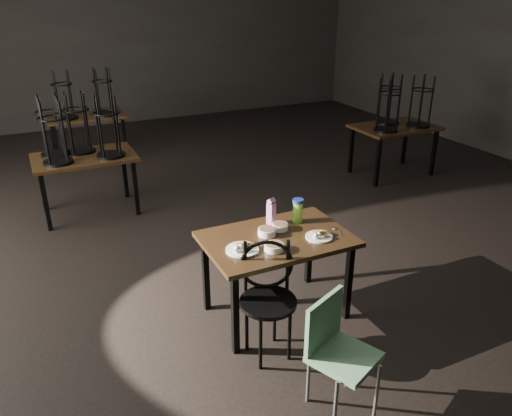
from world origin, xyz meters
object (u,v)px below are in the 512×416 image
main_table (277,245)px  juice_carton (271,212)px  school_chair (336,346)px  bentwood_chair (267,291)px  water_bottle (298,210)px

main_table → juice_carton: 0.32m
juice_carton → school_chair: 1.41m
bentwood_chair → school_chair: bearing=-56.8°
juice_carton → school_chair: bearing=-98.9°
juice_carton → bentwood_chair: size_ratio=0.27×
main_table → water_bottle: 0.39m
water_bottle → main_table: bearing=-148.7°
main_table → school_chair: school_chair is taller
main_table → juice_carton: (0.07, 0.24, 0.19)m
school_chair → main_table: bearing=59.1°
water_bottle → school_chair: water_bottle is taller
main_table → water_bottle: bearing=31.3°
main_table → school_chair: (-0.14, -1.10, -0.17)m
school_chair → bentwood_chair: bearing=77.4°
juice_carton → school_chair: size_ratio=0.29×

